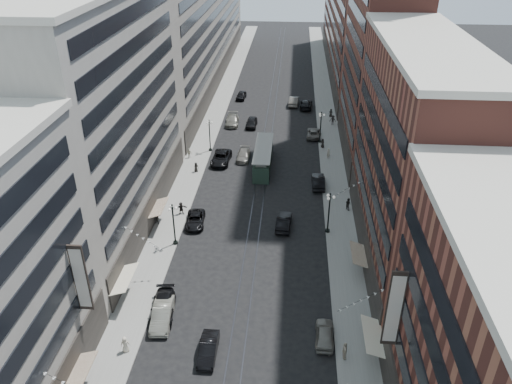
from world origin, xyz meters
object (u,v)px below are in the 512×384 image
(car_13, at_px, (252,123))
(car_14, at_px, (294,101))
(lamppost_sw_mid, at_px, (210,134))
(car_7, at_px, (221,158))
(car_11, at_px, (314,133))
(car_extra_2, at_px, (243,155))
(pedestrian_8, at_px, (328,153))
(pedestrian_4, at_px, (345,351))
(car_9, at_px, (241,95))
(pedestrian_extra_0, at_px, (323,143))
(lamppost_sw_far, at_px, (174,223))
(car_1, at_px, (162,315))
(pedestrian_9, at_px, (333,120))
(car_5, at_px, (208,349))
(pedestrian_7, at_px, (348,204))
(pedestrian_extra_2, at_px, (196,167))
(pedestrian_6, at_px, (189,153))
(car_8, at_px, (232,120))
(car_10, at_px, (318,181))
(pedestrian_2, at_px, (157,219))
(car_4, at_px, (325,334))
(pedestrian_1, at_px, (125,344))
(car_extra_1, at_px, (163,307))
(car_12, at_px, (306,104))
(pedestrian_extra_1, at_px, (331,113))
(lamppost_se_mid, at_px, (321,126))
(pedestrian_5, at_px, (181,208))
(car_2, at_px, (195,220))
(car_extra_0, at_px, (284,222))
(lamppost_se_far, at_px, (329,211))
(streetcar, at_px, (263,158))

(car_13, bearing_deg, car_14, 60.17)
(lamppost_sw_mid, xyz_separation_m, car_7, (2.40, -4.11, -2.26))
(car_11, height_order, car_extra_2, car_11)
(pedestrian_8, bearing_deg, car_14, -98.09)
(pedestrian_4, relative_size, car_9, 0.41)
(car_13, xyz_separation_m, pedestrian_extra_0, (12.82, -8.81, 0.12))
(car_7, bearing_deg, lamppost_sw_far, -93.78)
(car_1, distance_m, pedestrian_9, 56.62)
(car_5, relative_size, pedestrian_4, 2.38)
(car_1, relative_size, pedestrian_9, 2.75)
(pedestrian_4, bearing_deg, pedestrian_extra_0, -4.91)
(car_11, distance_m, pedestrian_7, 25.29)
(pedestrian_extra_2, bearing_deg, pedestrian_6, 78.31)
(car_8, xyz_separation_m, car_10, (15.37, -23.31, -0.00))
(car_10, distance_m, pedestrian_extra_2, 18.81)
(pedestrian_2, height_order, pedestrian_8, pedestrian_8)
(lamppost_sw_mid, bearing_deg, car_4, -67.23)
(pedestrian_4, xyz_separation_m, car_14, (-5.20, 67.52, -0.19))
(lamppost_sw_far, distance_m, pedestrian_1, 17.16)
(pedestrian_4, xyz_separation_m, pedestrian_extra_2, (-19.86, 35.47, -0.16))
(lamppost_sw_far, height_order, car_extra_1, lamppost_sw_far)
(car_12, height_order, pedestrian_extra_2, pedestrian_extra_2)
(pedestrian_6, relative_size, pedestrian_extra_1, 0.97)
(pedestrian_extra_1, bearing_deg, car_4, -86.52)
(lamppost_sw_far, distance_m, lamppost_se_mid, 36.91)
(pedestrian_2, distance_m, car_10, 24.11)
(pedestrian_5, xyz_separation_m, pedestrian_8, (20.23, 18.76, 0.02))
(lamppost_sw_mid, relative_size, pedestrian_extra_1, 3.37)
(car_10, bearing_deg, pedestrian_extra_2, -10.18)
(pedestrian_4, relative_size, pedestrian_extra_2, 1.21)
(pedestrian_6, relative_size, pedestrian_extra_0, 1.02)
(car_9, relative_size, pedestrian_6, 2.84)
(car_8, bearing_deg, car_7, -92.70)
(car_14, relative_size, pedestrian_6, 3.37)
(car_2, xyz_separation_m, car_4, (15.67, -18.74, 0.05))
(pedestrian_4, height_order, pedestrian_7, pedestrian_4)
(car_10, bearing_deg, car_extra_2, -36.01)
(car_2, xyz_separation_m, pedestrian_extra_1, (19.39, 39.79, 0.29))
(pedestrian_8, height_order, pedestrian_extra_0, pedestrian_8)
(car_10, bearing_deg, lamppost_sw_mid, -32.65)
(lamppost_se_mid, height_order, car_8, lamppost_se_mid)
(pedestrian_4, relative_size, pedestrian_5, 1.10)
(car_2, relative_size, car_7, 0.82)
(pedestrian_6, height_order, car_extra_0, pedestrian_6)
(car_extra_1, height_order, pedestrian_extra_1, pedestrian_extra_1)
(pedestrian_2, height_order, pedestrian_7, pedestrian_7)
(pedestrian_extra_0, bearing_deg, car_8, -171.16)
(lamppost_se_far, relative_size, pedestrian_2, 3.52)
(car_extra_2, bearing_deg, streetcar, -35.57)
(car_2, distance_m, car_9, 49.59)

